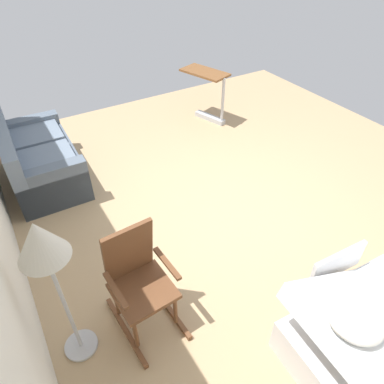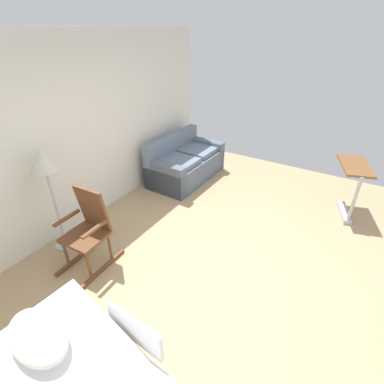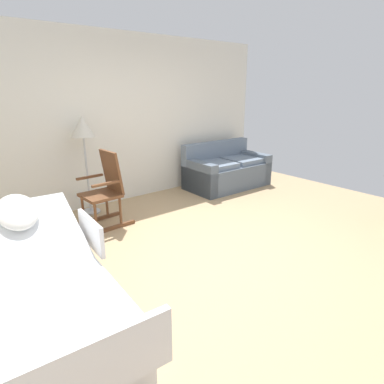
{
  "view_description": "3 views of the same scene",
  "coord_description": "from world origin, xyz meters",
  "views": [
    {
      "loc": [
        -2.54,
        2.1,
        2.93
      ],
      "look_at": [
        -0.29,
        0.74,
        0.79
      ],
      "focal_mm": 32.61,
      "sensor_mm": 36.0,
      "label": 1
    },
    {
      "loc": [
        -2.54,
        -1.04,
        2.72
      ],
      "look_at": [
        0.26,
        0.69,
        0.81
      ],
      "focal_mm": 27.14,
      "sensor_mm": 36.0,
      "label": 2
    },
    {
      "loc": [
        -2.54,
        -2.55,
        1.87
      ],
      "look_at": [
        -0.23,
        0.31,
        0.69
      ],
      "focal_mm": 30.62,
      "sensor_mm": 36.0,
      "label": 3
    }
  ],
  "objects": [
    {
      "name": "ground_plane",
      "position": [
        0.0,
        0.0,
        0.0
      ],
      "size": [
        7.09,
        7.09,
        0.0
      ],
      "primitive_type": "plane",
      "color": "tan"
    },
    {
      "name": "back_wall",
      "position": [
        0.0,
        2.45,
        1.35
      ],
      "size": [
        5.87,
        0.1,
        2.7
      ],
      "primitive_type": "cube",
      "color": "silver",
      "rests_on": "ground"
    },
    {
      "name": "hospital_bed",
      "position": [
        -2.09,
        -0.19,
        0.3
      ],
      "size": [
        1.1,
        2.15,
        0.97
      ],
      "color": "silver",
      "rests_on": "ground"
    },
    {
      "name": "couch",
      "position": [
        1.87,
        1.84,
        0.31
      ],
      "size": [
        1.62,
        0.88,
        0.85
      ],
      "color": "slate",
      "rests_on": "ground"
    },
    {
      "name": "rocking_chair",
      "position": [
        -0.77,
        1.56,
        0.5
      ],
      "size": [
        0.79,
        0.53,
        1.05
      ],
      "color": "brown",
      "rests_on": "ground"
    },
    {
      "name": "floor_lamp",
      "position": [
        -0.77,
        2.15,
        1.23
      ],
      "size": [
        0.34,
        0.34,
        1.48
      ],
      "color": "#B2B5BA",
      "rests_on": "ground"
    }
  ]
}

